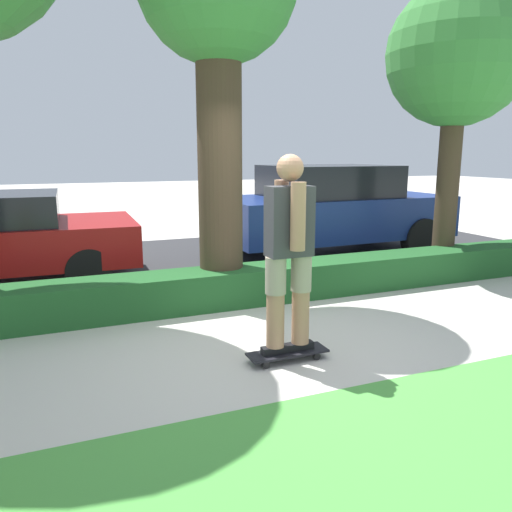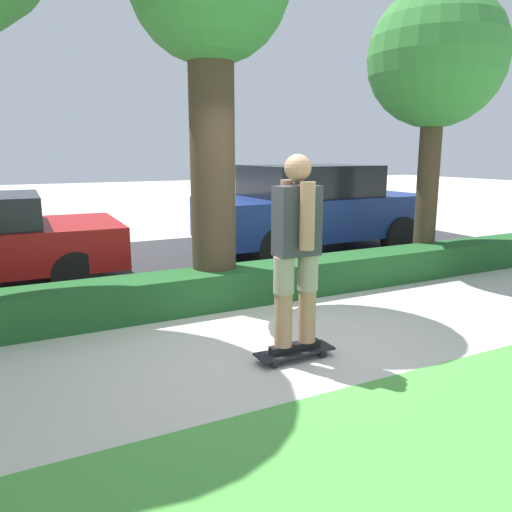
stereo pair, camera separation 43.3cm
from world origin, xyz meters
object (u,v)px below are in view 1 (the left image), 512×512
at_px(skateboard, 288,353).
at_px(tree_mid, 218,6).
at_px(skater_person, 289,250).
at_px(parked_car_middle, 332,209).
at_px(tree_far, 457,59).

bearing_deg(skateboard, tree_mid, 88.98).
distance_m(skateboard, skater_person, 0.98).
bearing_deg(tree_mid, skater_person, -91.02).
bearing_deg(skateboard, parked_car_middle, 54.94).
distance_m(skateboard, tree_far, 5.47).
relative_size(skateboard, parked_car_middle, 0.18).
bearing_deg(skateboard, tree_far, 30.07).
bearing_deg(skater_person, tree_far, 30.07).
bearing_deg(skater_person, skateboard, 0.00).
height_order(skater_person, tree_mid, tree_mid).
relative_size(skateboard, skater_person, 0.42).
bearing_deg(tree_far, skateboard, -149.93).
height_order(skateboard, tree_far, tree_far).
bearing_deg(parked_car_middle, tree_far, -65.19).
bearing_deg(tree_mid, skateboard, -91.02).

